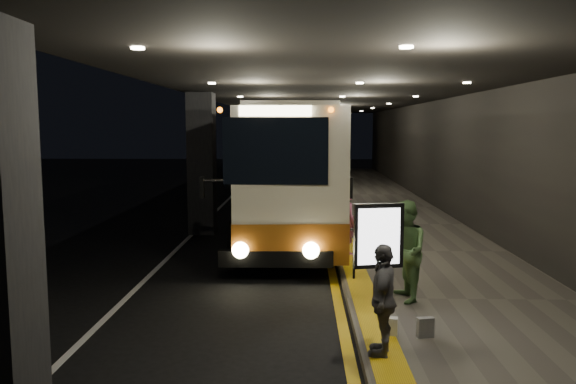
{
  "coord_description": "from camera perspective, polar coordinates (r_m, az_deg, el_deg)",
  "views": [
    {
      "loc": [
        1.67,
        -13.45,
        3.36
      ],
      "look_at": [
        1.29,
        0.75,
        1.7
      ],
      "focal_mm": 35.0,
      "sensor_mm": 36.0,
      "label": 1
    }
  ],
  "objects": [
    {
      "name": "passenger_boarding",
      "position": [
        14.24,
        6.09,
        -3.01
      ],
      "size": [
        0.55,
        0.69,
        1.65
      ],
      "primitive_type": "imported",
      "rotation": [
        0.0,
        0.0,
        1.86
      ],
      "color": "#B15277",
      "rests_on": "sidewalk"
    },
    {
      "name": "tactile_strip",
      "position": [
        18.76,
        5.14,
        -3.2
      ],
      "size": [
        0.5,
        50.0,
        0.01
      ],
      "primitive_type": "cube",
      "color": "gold",
      "rests_on": "sidewalk"
    },
    {
      "name": "passenger_waiting_grey",
      "position": [
        8.11,
        9.64,
        -10.73
      ],
      "size": [
        0.67,
        1.02,
        1.59
      ],
      "primitive_type": "imported",
      "rotation": [
        0.0,
        0.0,
        -1.79
      ],
      "color": "#545257",
      "rests_on": "sidewalk"
    },
    {
      "name": "canopy",
      "position": [
        18.51,
        4.19,
        10.49
      ],
      "size": [
        9.0,
        50.0,
        0.4
      ],
      "primitive_type": "cube",
      "color": "black",
      "rests_on": "support_columns"
    },
    {
      "name": "bag_plain",
      "position": [
        9.04,
        10.33,
        -13.28
      ],
      "size": [
        0.25,
        0.18,
        0.28
      ],
      "primitive_type": "cube",
      "rotation": [
        0.0,
        0.0,
        -0.21
      ],
      "color": "#BBB9AF",
      "rests_on": "sidewalk"
    },
    {
      "name": "coach_second",
      "position": [
        29.14,
        0.15,
        3.51
      ],
      "size": [
        2.56,
        11.7,
        3.67
      ],
      "rotation": [
        0.0,
        0.0,
        -0.01
      ],
      "color": "beige",
      "rests_on": "ground"
    },
    {
      "name": "passenger_waiting_green",
      "position": [
        10.55,
        11.78,
        -5.9
      ],
      "size": [
        0.68,
        0.98,
        1.88
      ],
      "primitive_type": "imported",
      "rotation": [
        0.0,
        0.0,
        -1.43
      ],
      "color": "#578248",
      "rests_on": "sidewalk"
    },
    {
      "name": "terminal_wall",
      "position": [
        19.2,
        17.74,
        5.27
      ],
      "size": [
        0.1,
        50.0,
        6.0
      ],
      "primitive_type": "cube",
      "color": "black",
      "rests_on": "ground"
    },
    {
      "name": "ground",
      "position": [
        13.96,
        -5.41,
        -7.29
      ],
      "size": [
        90.0,
        90.0,
        0.0
      ],
      "primitive_type": "plane",
      "color": "black"
    },
    {
      "name": "lane_line_white",
      "position": [
        19.07,
        -8.98,
        -3.55
      ],
      "size": [
        0.12,
        50.0,
        0.01
      ],
      "primitive_type": "cube",
      "color": "silver",
      "rests_on": "ground"
    },
    {
      "name": "kerb_stripe_yellow",
      "position": [
        18.76,
        3.61,
        -3.65
      ],
      "size": [
        0.18,
        50.0,
        0.01
      ],
      "primitive_type": "cube",
      "color": "gold",
      "rests_on": "ground"
    },
    {
      "name": "coach_third",
      "position": [
        45.93,
        0.88,
        4.67
      ],
      "size": [
        3.09,
        11.82,
        3.67
      ],
      "rotation": [
        0.0,
        0.0,
        0.06
      ],
      "color": "beige",
      "rests_on": "ground"
    },
    {
      "name": "info_sign",
      "position": [
        9.99,
        9.19,
        -4.63
      ],
      "size": [
        0.89,
        0.27,
        1.88
      ],
      "rotation": [
        0.0,
        0.0,
        0.19
      ],
      "color": "black",
      "rests_on": "sidewalk"
    },
    {
      "name": "support_columns",
      "position": [
        17.77,
        -8.74,
        2.84
      ],
      "size": [
        0.8,
        24.8,
        4.4
      ],
      "color": "black",
      "rests_on": "ground"
    },
    {
      "name": "bag_polka",
      "position": [
        9.07,
        13.78,
        -13.22
      ],
      "size": [
        0.27,
        0.16,
        0.31
      ],
      "primitive_type": "cube",
      "rotation": [
        0.0,
        0.0,
        0.23
      ],
      "color": "black",
      "rests_on": "sidewalk"
    },
    {
      "name": "sidewalk",
      "position": [
        18.99,
        10.88,
        -3.42
      ],
      "size": [
        4.5,
        50.0,
        0.15
      ],
      "primitive_type": "cube",
      "color": "#514C44",
      "rests_on": "ground"
    },
    {
      "name": "stanchion_post",
      "position": [
        11.96,
        6.73,
        -6.31
      ],
      "size": [
        0.05,
        0.05,
        1.06
      ],
      "primitive_type": "cylinder",
      "color": "black",
      "rests_on": "sidewalk"
    },
    {
      "name": "coach_main",
      "position": [
        17.76,
        -0.32,
        1.7
      ],
      "size": [
        3.15,
        12.29,
        3.8
      ],
      "rotation": [
        0.0,
        0.0,
        0.05
      ],
      "color": "beige",
      "rests_on": "ground"
    }
  ]
}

